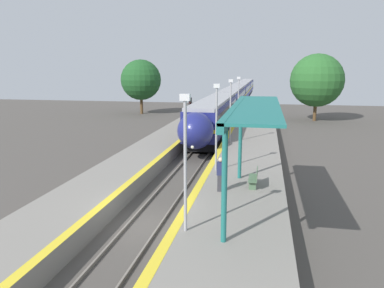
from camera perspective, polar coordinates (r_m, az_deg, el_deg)
ground_plane at (r=17.41m, az=-7.22°, el=-12.24°), size 120.00×120.00×0.00m
rail_left at (r=17.60m, az=-9.50°, el=-11.76°), size 0.08×90.00×0.15m
rail_right at (r=17.18m, az=-4.89°, el=-12.25°), size 0.08×90.00×0.15m
train at (r=69.05m, az=6.89°, el=7.49°), size 2.90×85.47×3.87m
platform_right at (r=16.47m, az=6.34°, el=-11.84°), size 4.60×64.00×0.95m
platform_left at (r=18.55m, az=-17.62°, el=-9.59°), size 3.54×64.00×0.95m
platform_bench at (r=19.72m, az=9.52°, el=-5.04°), size 0.44×1.65×0.89m
person_waiting at (r=18.60m, az=4.36°, el=-4.55°), size 0.36×0.23×1.74m
railway_signal at (r=36.34m, az=-0.27°, el=4.56°), size 0.28×0.28×4.19m
lamppost_near at (r=13.58m, az=-1.04°, el=-1.60°), size 0.36×0.20×5.15m
lamppost_mid at (r=22.03m, az=3.74°, el=3.46°), size 0.36×0.20×5.15m
lamppost_far at (r=30.62m, az=5.87°, el=5.69°), size 0.36×0.20×5.15m
lamppost_farthest at (r=39.26m, az=7.07°, el=6.94°), size 0.36×0.20×5.15m
station_canopy at (r=16.40m, az=8.58°, el=4.76°), size 2.02×10.95×4.46m
background_tree_left at (r=58.31m, az=-7.80°, el=9.65°), size 6.12×6.12×8.25m
background_tree_right at (r=52.56m, az=18.50°, el=9.17°), size 6.96×6.96×8.84m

